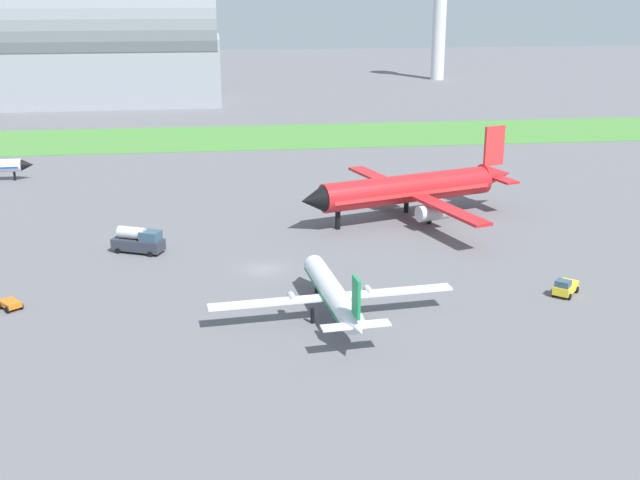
{
  "coord_description": "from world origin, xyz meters",
  "views": [
    {
      "loc": [
        -4.75,
        -92.01,
        33.55
      ],
      "look_at": [
        6.93,
        1.19,
        3.0
      ],
      "focal_mm": 45.97,
      "sensor_mm": 36.0,
      "label": 1
    }
  ],
  "objects_px": {
    "airplane_foreground_turboprop": "(333,293)",
    "baggage_cart_near_gate": "(10,304)",
    "control_tower": "(440,11)",
    "airplane_midfield_jet": "(412,189)",
    "fuel_truck_by_runway": "(139,240)",
    "pushback_tug_midfield": "(565,287)"
  },
  "relations": [
    {
      "from": "airplane_foreground_turboprop",
      "to": "baggage_cart_near_gate",
      "type": "height_order",
      "value": "airplane_foreground_turboprop"
    },
    {
      "from": "baggage_cart_near_gate",
      "to": "control_tower",
      "type": "bearing_deg",
      "value": 113.45
    },
    {
      "from": "airplane_foreground_turboprop",
      "to": "airplane_midfield_jet",
      "type": "xyz_separation_m",
      "value": [
        16.1,
        34.04,
        1.7
      ]
    },
    {
      "from": "baggage_cart_near_gate",
      "to": "fuel_truck_by_runway",
      "type": "height_order",
      "value": "fuel_truck_by_runway"
    },
    {
      "from": "airplane_foreground_turboprop",
      "to": "control_tower",
      "type": "bearing_deg",
      "value": -23.79
    },
    {
      "from": "baggage_cart_near_gate",
      "to": "fuel_truck_by_runway",
      "type": "xyz_separation_m",
      "value": [
        11.9,
        17.13,
        1.01
      ]
    },
    {
      "from": "airplane_midfield_jet",
      "to": "control_tower",
      "type": "relative_size",
      "value": 0.91
    },
    {
      "from": "airplane_foreground_turboprop",
      "to": "control_tower",
      "type": "height_order",
      "value": "control_tower"
    },
    {
      "from": "fuel_truck_by_runway",
      "to": "airplane_foreground_turboprop",
      "type": "bearing_deg",
      "value": -23.81
    },
    {
      "from": "airplane_foreground_turboprop",
      "to": "airplane_midfield_jet",
      "type": "height_order",
      "value": "airplane_midfield_jet"
    },
    {
      "from": "pushback_tug_midfield",
      "to": "baggage_cart_near_gate",
      "type": "bearing_deg",
      "value": -51.79
    },
    {
      "from": "pushback_tug_midfield",
      "to": "control_tower",
      "type": "distance_m",
      "value": 195.29
    },
    {
      "from": "baggage_cart_near_gate",
      "to": "control_tower",
      "type": "distance_m",
      "value": 211.46
    },
    {
      "from": "pushback_tug_midfield",
      "to": "fuel_truck_by_runway",
      "type": "relative_size",
      "value": 0.56
    },
    {
      "from": "pushback_tug_midfield",
      "to": "control_tower",
      "type": "height_order",
      "value": "control_tower"
    },
    {
      "from": "airplane_foreground_turboprop",
      "to": "baggage_cart_near_gate",
      "type": "bearing_deg",
      "value": 72.84
    },
    {
      "from": "airplane_midfield_jet",
      "to": "pushback_tug_midfield",
      "type": "height_order",
      "value": "airplane_midfield_jet"
    },
    {
      "from": "airplane_midfield_jet",
      "to": "baggage_cart_near_gate",
      "type": "height_order",
      "value": "airplane_midfield_jet"
    },
    {
      "from": "airplane_midfield_jet",
      "to": "fuel_truck_by_runway",
      "type": "bearing_deg",
      "value": -2.38
    },
    {
      "from": "fuel_truck_by_runway",
      "to": "control_tower",
      "type": "bearing_deg",
      "value": 87.91
    },
    {
      "from": "pushback_tug_midfield",
      "to": "fuel_truck_by_runway",
      "type": "xyz_separation_m",
      "value": [
        -47.6,
        20.56,
        0.67
      ]
    },
    {
      "from": "baggage_cart_near_gate",
      "to": "fuel_truck_by_runway",
      "type": "bearing_deg",
      "value": 105.75
    }
  ]
}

